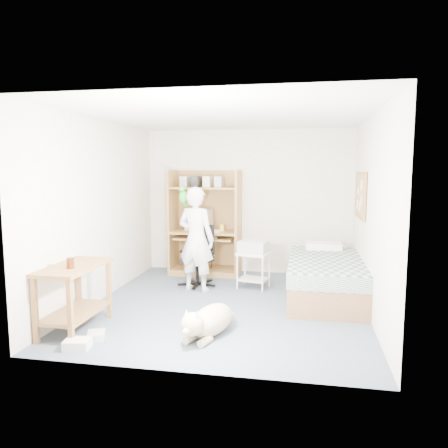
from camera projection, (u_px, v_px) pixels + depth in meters
name	position (u px, v px, depth m)	size (l,w,h in m)	color
floor	(228.00, 305.00, 5.88)	(4.00, 4.00, 0.00)	#44505D
wall_back	(248.00, 202.00, 7.67)	(3.60, 0.02, 2.50)	beige
wall_right	(371.00, 216.00, 5.39)	(0.02, 4.00, 2.50)	beige
wall_left	(100.00, 211.00, 6.05)	(0.02, 4.00, 2.50)	beige
ceiling	(228.00, 116.00, 5.56)	(3.60, 4.00, 0.02)	white
computer_hutch	(206.00, 227.00, 7.60)	(1.20, 0.63, 1.80)	brown
bed	(325.00, 277.00, 6.21)	(1.02, 2.02, 0.66)	brown
side_desk	(74.00, 287.00, 4.93)	(0.50, 1.00, 0.75)	brown
corkboard	(361.00, 195.00, 6.25)	(0.04, 0.94, 0.66)	olive
office_chair	(199.00, 264.00, 6.86)	(0.53, 0.53, 0.94)	black
person	(196.00, 239.00, 6.50)	(0.57, 0.37, 1.56)	white
parrot	(183.00, 196.00, 6.47)	(0.11, 0.20, 0.32)	#169A23
dog	(209.00, 320.00, 4.78)	(0.54, 1.04, 0.40)	tan
printer_cart	(253.00, 264.00, 6.69)	(0.54, 0.47, 0.55)	silver
printer	(254.00, 247.00, 6.65)	(0.42, 0.32, 0.18)	#AEADA9
crt_monitor	(199.00, 219.00, 7.61)	(0.44, 0.46, 0.36)	beige
keyboard	(205.00, 237.00, 7.46)	(0.45, 0.16, 0.03)	beige
pencil_cup	(222.00, 228.00, 7.46)	(0.08, 0.08, 0.12)	yellow
drink_glass	(70.00, 263.00, 4.73)	(0.08, 0.08, 0.12)	#3D1809
floor_box_a	(77.00, 344.00, 4.44)	(0.25, 0.20, 0.10)	silver
floor_box_b	(96.00, 336.00, 4.70)	(0.18, 0.22, 0.08)	beige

